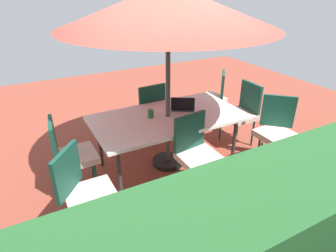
{
  "coord_description": "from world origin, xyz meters",
  "views": [
    {
      "loc": [
        1.65,
        3.08,
        2.34
      ],
      "look_at": [
        0.0,
        0.0,
        0.6
      ],
      "focal_mm": 30.95,
      "sensor_mm": 36.0,
      "label": 1
    }
  ],
  "objects_px": {
    "chair_northeast": "(84,191)",
    "cup": "(151,114)",
    "chair_northwest": "(277,129)",
    "laptop": "(183,107)",
    "chair_east": "(70,153)",
    "chair_north": "(197,152)",
    "dining_table": "(168,119)",
    "chair_southwest": "(213,96)",
    "chair_south": "(148,109)",
    "patio_umbrella": "(168,7)",
    "chair_west": "(242,111)"
  },
  "relations": [
    {
      "from": "chair_south",
      "to": "chair_north",
      "type": "xyz_separation_m",
      "value": [
        0.03,
        1.44,
        0.0
      ]
    },
    {
      "from": "chair_northeast",
      "to": "cup",
      "type": "height_order",
      "value": "chair_northeast"
    },
    {
      "from": "chair_west",
      "to": "laptop",
      "type": "height_order",
      "value": "chair_west"
    },
    {
      "from": "patio_umbrella",
      "to": "chair_west",
      "type": "distance_m",
      "value": 2.01
    },
    {
      "from": "patio_umbrella",
      "to": "chair_east",
      "type": "distance_m",
      "value": 2.01
    },
    {
      "from": "chair_northwest",
      "to": "laptop",
      "type": "bearing_deg",
      "value": -174.84
    },
    {
      "from": "chair_east",
      "to": "laptop",
      "type": "relative_size",
      "value": 2.44
    },
    {
      "from": "dining_table",
      "to": "patio_umbrella",
      "type": "xyz_separation_m",
      "value": [
        0.0,
        0.0,
        1.39
      ]
    },
    {
      "from": "chair_east",
      "to": "laptop",
      "type": "height_order",
      "value": "chair_east"
    },
    {
      "from": "patio_umbrella",
      "to": "laptop",
      "type": "bearing_deg",
      "value": -162.97
    },
    {
      "from": "chair_west",
      "to": "chair_east",
      "type": "relative_size",
      "value": 1.0
    },
    {
      "from": "dining_table",
      "to": "chair_northwest",
      "type": "height_order",
      "value": "chair_northwest"
    },
    {
      "from": "patio_umbrella",
      "to": "chair_south",
      "type": "height_order",
      "value": "patio_umbrella"
    },
    {
      "from": "chair_northeast",
      "to": "chair_east",
      "type": "bearing_deg",
      "value": 37.6
    },
    {
      "from": "dining_table",
      "to": "chair_southwest",
      "type": "height_order",
      "value": "chair_southwest"
    },
    {
      "from": "dining_table",
      "to": "chair_southwest",
      "type": "xyz_separation_m",
      "value": [
        -1.3,
        -0.76,
        -0.14
      ]
    },
    {
      "from": "chair_northwest",
      "to": "chair_southwest",
      "type": "bearing_deg",
      "value": 132.52
    },
    {
      "from": "chair_north",
      "to": "cup",
      "type": "relative_size",
      "value": 9.15
    },
    {
      "from": "chair_east",
      "to": "chair_north",
      "type": "relative_size",
      "value": 1.0
    },
    {
      "from": "chair_south",
      "to": "dining_table",
      "type": "bearing_deg",
      "value": 82.43
    },
    {
      "from": "chair_northeast",
      "to": "chair_north",
      "type": "relative_size",
      "value": 1.0
    },
    {
      "from": "chair_south",
      "to": "laptop",
      "type": "distance_m",
      "value": 0.75
    },
    {
      "from": "chair_south",
      "to": "chair_southwest",
      "type": "height_order",
      "value": "same"
    },
    {
      "from": "chair_northeast",
      "to": "laptop",
      "type": "xyz_separation_m",
      "value": [
        -1.6,
        -0.86,
        0.24
      ]
    },
    {
      "from": "chair_east",
      "to": "laptop",
      "type": "bearing_deg",
      "value": -79.65
    },
    {
      "from": "chair_northwest",
      "to": "chair_east",
      "type": "relative_size",
      "value": 1.0
    },
    {
      "from": "patio_umbrella",
      "to": "cup",
      "type": "xyz_separation_m",
      "value": [
        0.22,
        -0.07,
        -1.29
      ]
    },
    {
      "from": "dining_table",
      "to": "chair_north",
      "type": "xyz_separation_m",
      "value": [
        -0.02,
        0.68,
        -0.14
      ]
    },
    {
      "from": "chair_south",
      "to": "chair_northwest",
      "type": "distance_m",
      "value": 1.91
    },
    {
      "from": "laptop",
      "to": "chair_east",
      "type": "bearing_deg",
      "value": 35.52
    },
    {
      "from": "chair_east",
      "to": "chair_north",
      "type": "height_order",
      "value": "same"
    },
    {
      "from": "chair_northwest",
      "to": "laptop",
      "type": "relative_size",
      "value": 2.44
    },
    {
      "from": "chair_east",
      "to": "chair_south",
      "type": "bearing_deg",
      "value": -53.62
    },
    {
      "from": "chair_northeast",
      "to": "chair_west",
      "type": "height_order",
      "value": "same"
    },
    {
      "from": "cup",
      "to": "chair_south",
      "type": "bearing_deg",
      "value": -111.49
    },
    {
      "from": "chair_northwest",
      "to": "chair_northeast",
      "type": "bearing_deg",
      "value": -135.61
    },
    {
      "from": "chair_east",
      "to": "cup",
      "type": "relative_size",
      "value": 9.15
    },
    {
      "from": "dining_table",
      "to": "chair_northwest",
      "type": "relative_size",
      "value": 2.04
    },
    {
      "from": "dining_table",
      "to": "cup",
      "type": "bearing_deg",
      "value": -17.33
    },
    {
      "from": "laptop",
      "to": "chair_northeast",
      "type": "bearing_deg",
      "value": 60.57
    },
    {
      "from": "chair_east",
      "to": "laptop",
      "type": "distance_m",
      "value": 1.6
    },
    {
      "from": "chair_east",
      "to": "cup",
      "type": "height_order",
      "value": "chair_east"
    },
    {
      "from": "chair_northeast",
      "to": "chair_southwest",
      "type": "height_order",
      "value": "same"
    },
    {
      "from": "dining_table",
      "to": "laptop",
      "type": "height_order",
      "value": "laptop"
    },
    {
      "from": "chair_north",
      "to": "laptop",
      "type": "bearing_deg",
      "value": 63.36
    },
    {
      "from": "patio_umbrella",
      "to": "chair_west",
      "type": "bearing_deg",
      "value": -179.9
    },
    {
      "from": "chair_west",
      "to": "chair_northwest",
      "type": "xyz_separation_m",
      "value": [
        -0.0,
        0.7,
        0.0
      ]
    },
    {
      "from": "chair_southwest",
      "to": "chair_northeast",
      "type": "bearing_deg",
      "value": -21.98
    },
    {
      "from": "patio_umbrella",
      "to": "chair_northwest",
      "type": "height_order",
      "value": "patio_umbrella"
    },
    {
      "from": "cup",
      "to": "dining_table",
      "type": "bearing_deg",
      "value": 162.67
    }
  ]
}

